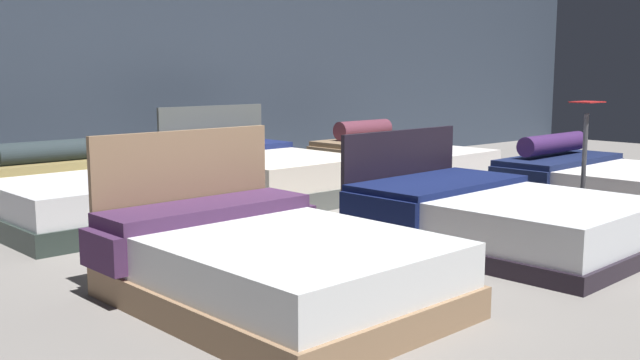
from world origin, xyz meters
TOP-DOWN VIEW (x-y plane):
  - ground_plane at (0.00, 0.00)m, footprint 18.00×18.00m
  - showroom_back_wall at (0.00, 3.53)m, footprint 18.00×0.06m
  - bed_0 at (-2.24, -1.42)m, footprint 1.58×2.03m
  - bed_1 at (-0.01, -1.44)m, footprint 1.69×2.20m
  - bed_2 at (2.14, -1.39)m, footprint 1.73×2.21m
  - bed_3 at (-2.14, 1.61)m, footprint 1.77×2.06m
  - bed_4 at (-0.05, 1.59)m, footprint 1.62×2.08m
  - bed_5 at (2.16, 1.59)m, footprint 1.58×2.13m
  - price_sign at (1.10, -1.56)m, footprint 0.28×0.24m

SIDE VIEW (x-z plane):
  - ground_plane at x=0.00m, z-range -0.02..0.00m
  - bed_1 at x=-0.01m, z-range -0.21..0.66m
  - bed_5 at x=2.16m, z-range -0.13..0.59m
  - bed_2 at x=2.14m, z-range -0.13..0.59m
  - bed_0 at x=-2.24m, z-range -0.25..0.73m
  - bed_3 at x=-2.14m, z-range -0.12..0.60m
  - bed_4 at x=-0.05m, z-range -0.23..0.74m
  - price_sign at x=1.10m, z-range -0.12..1.00m
  - showroom_back_wall at x=0.00m, z-range 0.00..3.50m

